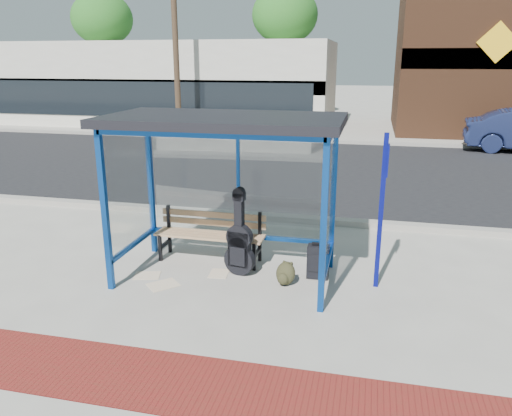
% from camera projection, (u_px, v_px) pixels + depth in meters
% --- Properties ---
extents(ground, '(120.00, 120.00, 0.00)m').
position_uv_depth(ground, '(226.00, 277.00, 7.56)').
color(ground, '#B2ADA0').
rests_on(ground, ground).
extents(brick_paver_strip, '(60.00, 1.00, 0.01)m').
position_uv_depth(brick_paver_strip, '(156.00, 379.00, 5.13)').
color(brick_paver_strip, maroon).
rests_on(brick_paver_strip, ground).
extents(curb_near, '(60.00, 0.25, 0.12)m').
position_uv_depth(curb_near, '(266.00, 217.00, 10.25)').
color(curb_near, gray).
rests_on(curb_near, ground).
extents(street_asphalt, '(60.00, 10.00, 0.00)m').
position_uv_depth(street_asphalt, '(301.00, 169.00, 15.03)').
color(street_asphalt, black).
rests_on(street_asphalt, ground).
extents(curb_far, '(60.00, 0.25, 0.12)m').
position_uv_depth(curb_far, '(319.00, 141.00, 19.77)').
color(curb_far, gray).
rests_on(curb_far, ground).
extents(far_sidewalk, '(60.00, 4.00, 0.01)m').
position_uv_depth(far_sidewalk, '(324.00, 136.00, 21.56)').
color(far_sidewalk, '#B2ADA0').
rests_on(far_sidewalk, ground).
extents(bus_shelter, '(3.30, 1.80, 2.42)m').
position_uv_depth(bus_shelter, '(225.00, 140.00, 7.03)').
color(bus_shelter, navy).
rests_on(bus_shelter, ground).
extents(storefront_white, '(18.00, 6.04, 4.00)m').
position_uv_depth(storefront_white, '(156.00, 83.00, 25.72)').
color(storefront_white, silver).
rests_on(storefront_white, ground).
extents(tree_left, '(3.60, 3.60, 7.03)m').
position_uv_depth(tree_left, '(102.00, 19.00, 29.56)').
color(tree_left, '#4C3826').
rests_on(tree_left, ground).
extents(tree_mid, '(3.60, 3.60, 7.03)m').
position_uv_depth(tree_mid, '(285.00, 16.00, 27.19)').
color(tree_mid, '#4C3826').
rests_on(tree_mid, ground).
extents(utility_pole_west, '(1.60, 0.24, 8.00)m').
position_uv_depth(utility_pole_west, '(175.00, 35.00, 20.19)').
color(utility_pole_west, '#4C3826').
rests_on(utility_pole_west, ground).
extents(bench, '(1.78, 0.46, 0.84)m').
position_uv_depth(bench, '(211.00, 232.00, 8.09)').
color(bench, black).
rests_on(bench, ground).
extents(guitar_bag, '(0.49, 0.22, 1.29)m').
position_uv_depth(guitar_bag, '(240.00, 245.00, 7.53)').
color(guitar_bag, black).
rests_on(guitar_bag, ground).
extents(suitcase, '(0.32, 0.21, 0.56)m').
position_uv_depth(suitcase, '(318.00, 262.00, 7.46)').
color(suitcase, black).
rests_on(suitcase, ground).
extents(backpack, '(0.33, 0.31, 0.34)m').
position_uv_depth(backpack, '(285.00, 274.00, 7.25)').
color(backpack, '#2C2B18').
rests_on(backpack, ground).
extents(sign_post, '(0.09, 0.28, 2.23)m').
position_uv_depth(sign_post, '(382.00, 203.00, 6.89)').
color(sign_post, navy).
rests_on(sign_post, ground).
extents(newspaper_a, '(0.45, 0.40, 0.01)m').
position_uv_depth(newspaper_a, '(147.00, 275.00, 7.60)').
color(newspaper_a, white).
rests_on(newspaper_a, ground).
extents(newspaper_b, '(0.53, 0.53, 0.01)m').
position_uv_depth(newspaper_b, '(163.00, 285.00, 7.28)').
color(newspaper_b, white).
rests_on(newspaper_b, ground).
extents(newspaper_c, '(0.31, 0.38, 0.01)m').
position_uv_depth(newspaper_c, '(219.00, 274.00, 7.67)').
color(newspaper_c, white).
rests_on(newspaper_c, ground).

